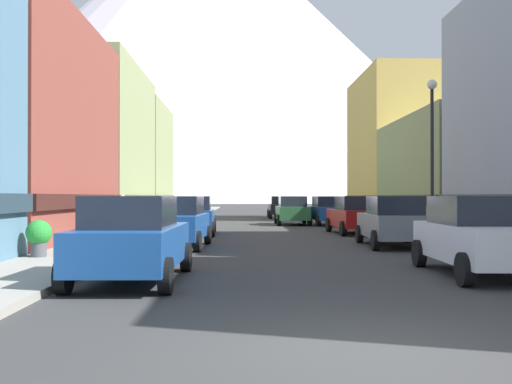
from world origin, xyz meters
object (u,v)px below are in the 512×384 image
car_right_1 (393,221)px  car_right_3 (328,210)px  car_driving_1 (281,207)px  potted_plant_1 (90,228)px  car_left_2 (193,215)px  streetlamp_right (432,135)px  car_right_0 (479,235)px  car_driving_0 (292,210)px  car_right_2 (355,215)px  pedestrian_0 (385,213)px  car_left_0 (133,239)px  pedestrian_1 (123,218)px  car_left_1 (177,222)px  potted_plant_0 (39,236)px

car_right_1 → car_right_3: same height
car_driving_1 → potted_plant_1: 27.45m
car_left_2 → streetlamp_right: size_ratio=0.76×
car_driving_1 → car_right_0: bearing=-86.3°
car_right_3 → car_driving_1: 11.38m
car_right_3 → potted_plant_1: size_ratio=4.96×
car_driving_1 → car_driving_0: bearing=-90.0°
car_right_2 → pedestrian_0: car_right_2 is taller
car_right_1 → car_right_2: 7.05m
car_driving_1 → pedestrian_0: size_ratio=2.84×
pedestrian_0 → car_left_0: bearing=-117.2°
car_driving_0 → pedestrian_0: 6.70m
car_driving_1 → pedestrian_0: (4.65, -15.61, -0.04)m
car_left_2 → car_right_3: (7.60, 8.94, 0.00)m
potted_plant_1 → pedestrian_0: bearing=38.3°
car_driving_1 → pedestrian_1: (-7.85, -24.08, 0.03)m
car_right_1 → car_right_0: bearing=-90.0°
streetlamp_right → car_right_0: bearing=-100.9°
car_right_2 → car_driving_0: same height
car_left_1 → pedestrian_1: (-2.45, 2.90, 0.03)m
car_right_3 → car_left_1: bearing=-115.6°
pedestrian_1 → car_left_0: bearing=-77.5°
car_right_0 → car_right_2: 14.55m
pedestrian_1 → pedestrian_0: bearing=34.1°
car_left_2 → car_driving_0: bearing=59.9°
car_driving_0 → car_driving_1: same height
car_left_1 → car_left_2: size_ratio=1.01×
car_left_0 → car_driving_0: 24.97m
car_left_2 → car_right_2: (7.60, 0.34, 0.00)m
car_right_2 → car_right_3: bearing=90.0°
car_driving_0 → pedestrian_1: bearing=-120.6°
car_left_2 → car_right_0: bearing=-61.9°
car_left_1 → potted_plant_0: car_left_1 is taller
car_left_0 → car_left_1: size_ratio=0.99×
potted_plant_1 → car_right_3: bearing=54.1°
potted_plant_0 → car_left_2: bearing=74.3°
car_left_0 → car_driving_1: size_ratio=1.01×
car_right_2 → streetlamp_right: (1.55, -6.54, 3.09)m
car_right_2 → potted_plant_0: size_ratio=4.54×
car_right_1 → car_right_2: (0.01, 7.05, 0.00)m
car_right_2 → streetlamp_right: bearing=-76.7°
car_right_1 → car_driving_0: 16.17m
car_driving_1 → pedestrian_1: size_ratio=2.61×
car_right_0 → car_driving_1: same height
car_left_1 → car_driving_1: (5.40, 26.99, 0.00)m
car_right_1 → car_right_2: bearing=90.0°
potted_plant_0 → pedestrian_1: size_ratio=0.59×
car_driving_0 → car_right_2: bearing=-76.2°
car_left_2 → car_driving_1: (5.40, 20.11, 0.00)m
pedestrian_0 → car_driving_0: bearing=134.0°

